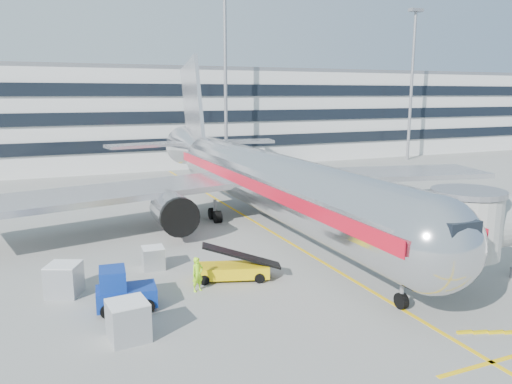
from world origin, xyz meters
name	(u,v)px	position (x,y,z in m)	size (l,w,h in m)	color
ground	(325,263)	(0.00, 0.00, 0.00)	(180.00, 180.00, 0.00)	gray
lead_in_line	(265,228)	(0.00, 10.00, 0.01)	(0.25, 70.00, 0.01)	yellow
stop_bar	(492,362)	(0.00, -14.00, 0.01)	(6.00, 0.25, 0.01)	yellow
main_jet	(257,177)	(0.00, 11.72, 4.23)	(50.95, 48.70, 16.06)	silver
terminal	(150,116)	(0.00, 57.95, 7.80)	(150.00, 24.25, 15.60)	silver
light_mast_centre	(225,70)	(8.00, 42.00, 14.88)	(2.40, 1.20, 25.45)	gray
light_mast_east	(412,73)	(42.00, 42.00, 14.88)	(2.40, 1.20, 25.45)	gray
belt_loader	(232,269)	(-6.92, -0.31, 0.66)	(4.99, 3.03, 2.34)	#DBB509
baggage_tug	(122,291)	(-13.86, -2.18, 1.02)	(3.30, 2.28, 2.35)	navy
cargo_container_left	(64,279)	(-16.64, 1.20, 0.93)	(2.31, 2.31, 1.86)	#A9ABB0
cargo_container_right	(153,258)	(-11.02, 3.57, 0.75)	(1.48, 1.48, 1.48)	#A9ABB0
cargo_container_front	(128,320)	(-14.11, -5.68, 0.95)	(1.94, 1.94, 1.89)	#A9ABB0
ramp_worker	(197,274)	(-9.41, -1.29, 1.03)	(0.75, 0.50, 2.07)	#ABFF1A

